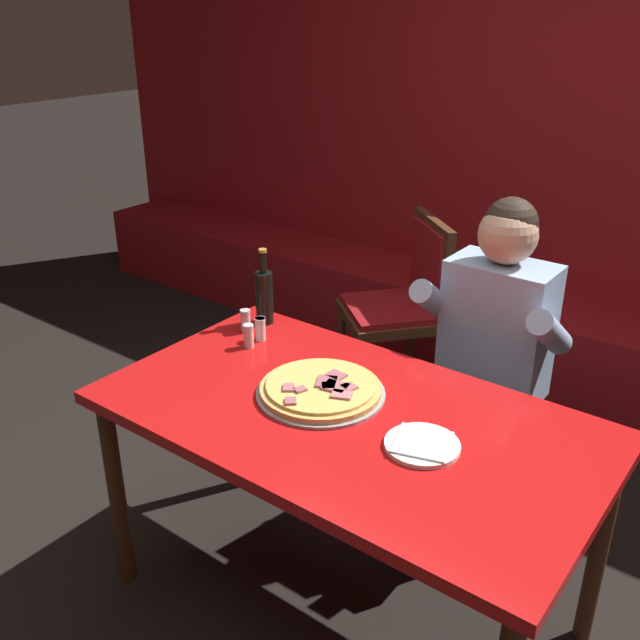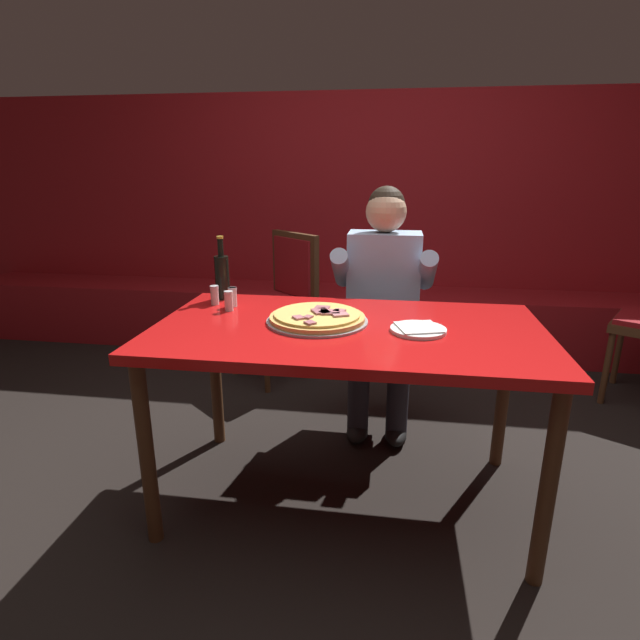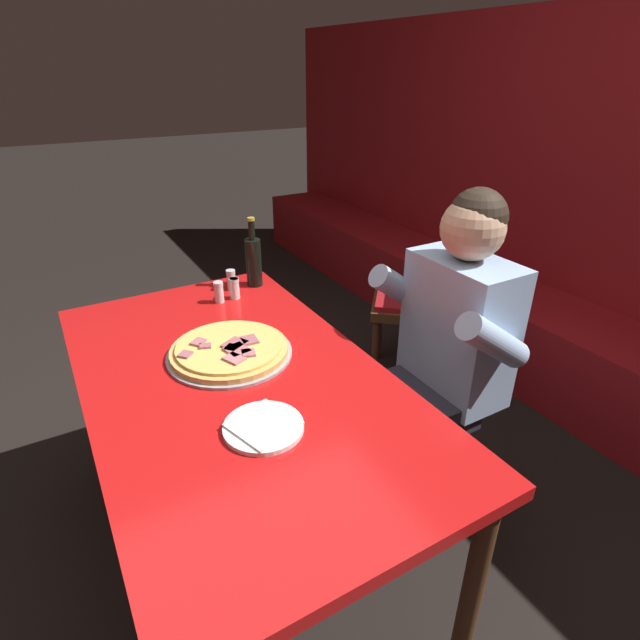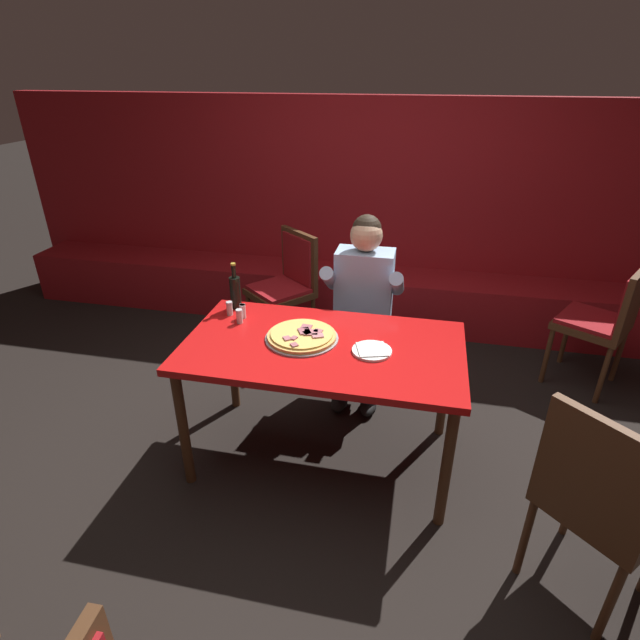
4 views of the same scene
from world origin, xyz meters
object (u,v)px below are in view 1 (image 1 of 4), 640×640
object	(u,v)px
main_dining_table	(347,434)
diner_seated_blue_shirt	(485,355)
beer_bottle	(264,295)
shaker_black_pepper	(260,330)
shaker_oregano	(246,322)
plate_white_paper	(422,445)
shaker_red_pepper_flakes	(261,330)
dining_chair_side_aisle	(405,298)
shaker_parmesan	(249,337)
pizza	(321,389)

from	to	relation	value
main_dining_table	diner_seated_blue_shirt	bearing A→B (deg)	80.81
main_dining_table	beer_bottle	distance (m)	0.73
shaker_black_pepper	diner_seated_blue_shirt	size ratio (longest dim) A/B	0.07
beer_bottle	shaker_oregano	distance (m)	0.13
plate_white_paper	shaker_black_pepper	size ratio (longest dim) A/B	2.44
shaker_red_pepper_flakes	shaker_black_pepper	size ratio (longest dim) A/B	1.00
main_dining_table	dining_chair_side_aisle	bearing A→B (deg)	113.55
shaker_black_pepper	dining_chair_side_aisle	size ratio (longest dim) A/B	0.09
shaker_red_pepper_flakes	shaker_parmesan	size ratio (longest dim) A/B	1.00
main_dining_table	dining_chair_side_aisle	distance (m)	1.42
shaker_oregano	beer_bottle	bearing A→B (deg)	88.39
diner_seated_blue_shirt	pizza	bearing A→B (deg)	-109.37
plate_white_paper	dining_chair_side_aisle	size ratio (longest dim) A/B	0.22
shaker_parmesan	dining_chair_side_aisle	bearing A→B (deg)	91.96
beer_bottle	diner_seated_blue_shirt	bearing A→B (deg)	27.50
beer_bottle	shaker_parmesan	bearing A→B (deg)	-64.30
shaker_red_pepper_flakes	dining_chair_side_aisle	size ratio (longest dim) A/B	0.09
beer_bottle	shaker_black_pepper	world-z (taller)	beer_bottle
pizza	shaker_parmesan	bearing A→B (deg)	164.67
pizza	beer_bottle	xyz separation A→B (m)	(-0.49, 0.30, 0.09)
shaker_oregano	dining_chair_side_aisle	distance (m)	1.10
shaker_red_pepper_flakes	shaker_parmesan	distance (m)	0.07
shaker_parmesan	shaker_red_pepper_flakes	bearing A→B (deg)	93.89
shaker_red_pepper_flakes	dining_chair_side_aisle	xyz separation A→B (m)	(-0.03, 1.09, -0.25)
shaker_black_pepper	beer_bottle	bearing A→B (deg)	125.07
shaker_parmesan	shaker_black_pepper	world-z (taller)	same
main_dining_table	pizza	size ratio (longest dim) A/B	3.74
plate_white_paper	diner_seated_blue_shirt	xyz separation A→B (m)	(-0.15, 0.74, -0.08)
beer_bottle	shaker_black_pepper	xyz separation A→B (m)	(0.09, -0.13, -0.07)
main_dining_table	beer_bottle	bearing A→B (deg)	151.68
shaker_black_pepper	diner_seated_blue_shirt	xyz separation A→B (m)	(0.64, 0.51, -0.11)
shaker_parmesan	dining_chair_side_aisle	xyz separation A→B (m)	(-0.04, 1.15, -0.25)
shaker_parmesan	shaker_black_pepper	distance (m)	0.07
beer_bottle	shaker_parmesan	world-z (taller)	beer_bottle
diner_seated_blue_shirt	dining_chair_side_aisle	size ratio (longest dim) A/B	1.34
shaker_parmesan	diner_seated_blue_shirt	distance (m)	0.87
shaker_oregano	shaker_red_pepper_flakes	bearing A→B (deg)	-11.82
shaker_oregano	shaker_black_pepper	distance (m)	0.09
plate_white_paper	shaker_oregano	xyz separation A→B (m)	(-0.89, 0.25, 0.03)
beer_bottle	dining_chair_side_aisle	xyz separation A→B (m)	(0.05, 0.96, -0.32)
pizza	dining_chair_side_aisle	xyz separation A→B (m)	(-0.44, 1.26, -0.23)
beer_bottle	shaker_red_pepper_flakes	size ratio (longest dim) A/B	3.40
main_dining_table	beer_bottle	world-z (taller)	beer_bottle
shaker_black_pepper	diner_seated_blue_shirt	distance (m)	0.83
main_dining_table	shaker_oregano	xyz separation A→B (m)	(-0.62, 0.23, 0.12)
beer_bottle	shaker_black_pepper	size ratio (longest dim) A/B	3.40
pizza	shaker_oregano	size ratio (longest dim) A/B	4.68
shaker_oregano	diner_seated_blue_shirt	distance (m)	0.89
shaker_parmesan	plate_white_paper	bearing A→B (deg)	-11.92
shaker_oregano	diner_seated_blue_shirt	bearing A→B (deg)	33.39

